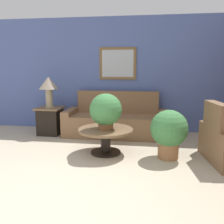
# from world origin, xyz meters

# --- Properties ---
(ground_plane) EXTENTS (20.00, 20.00, 0.00)m
(ground_plane) POSITION_xyz_m (0.00, 0.00, 0.00)
(ground_plane) COLOR #BCAD93
(wall_back) EXTENTS (7.94, 0.09, 2.60)m
(wall_back) POSITION_xyz_m (0.00, 3.40, 1.30)
(wall_back) COLOR #5166A8
(wall_back) RESTS_ON ground_plane
(couch_main) EXTENTS (2.20, 0.86, 0.94)m
(couch_main) POSITION_xyz_m (0.26, 2.89, 0.30)
(couch_main) COLOR brown
(couch_main) RESTS_ON ground_plane
(coffee_table) EXTENTS (0.94, 0.94, 0.43)m
(coffee_table) POSITION_xyz_m (0.24, 1.68, 0.32)
(coffee_table) COLOR black
(coffee_table) RESTS_ON ground_plane
(side_table) EXTENTS (0.55, 0.55, 0.60)m
(side_table) POSITION_xyz_m (-1.20, 2.74, 0.31)
(side_table) COLOR black
(side_table) RESTS_ON ground_plane
(table_lamp) EXTENTS (0.42, 0.42, 0.67)m
(table_lamp) POSITION_xyz_m (-1.20, 2.74, 1.08)
(table_lamp) COLOR tan
(table_lamp) RESTS_ON side_table
(potted_plant_on_table) EXTENTS (0.55, 0.55, 0.61)m
(potted_plant_on_table) POSITION_xyz_m (0.25, 1.66, 0.76)
(potted_plant_on_table) COLOR brown
(potted_plant_on_table) RESTS_ON coffee_table
(potted_plant_floor) EXTENTS (0.60, 0.60, 0.80)m
(potted_plant_floor) POSITION_xyz_m (1.30, 1.60, 0.46)
(potted_plant_floor) COLOR #9E6B42
(potted_plant_floor) RESTS_ON ground_plane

